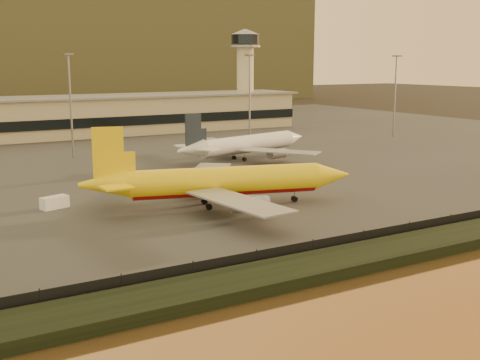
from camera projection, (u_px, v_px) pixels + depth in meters
name	position (u px, v px, depth m)	size (l,w,h in m)	color
ground	(292.00, 228.00, 86.63)	(900.00, 900.00, 0.00)	black
embankment	(373.00, 255.00, 72.08)	(320.00, 7.00, 1.40)	black
tarmac	(95.00, 148.00, 167.17)	(320.00, 220.00, 0.20)	#2D2D2D
perimeter_fence	(351.00, 242.00, 75.36)	(300.00, 0.05, 2.20)	black
terminal_building	(18.00, 119.00, 184.72)	(202.00, 25.00, 12.60)	tan
control_tower	(245.00, 67.00, 228.13)	(11.20, 11.20, 35.50)	tan
apron_light_masts	(173.00, 93.00, 154.62)	(152.20, 12.20, 25.40)	slate
dhl_cargo_jet	(221.00, 182.00, 98.09)	(44.57, 42.65, 13.52)	yellow
white_narrowbody_jet	(246.00, 145.00, 145.99)	(41.72, 39.92, 12.13)	white
gse_vehicle_yellow	(208.00, 183.00, 113.46)	(3.75, 1.69, 1.69)	yellow
gse_vehicle_white	(55.00, 202.00, 97.12)	(4.37, 1.96, 1.96)	white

